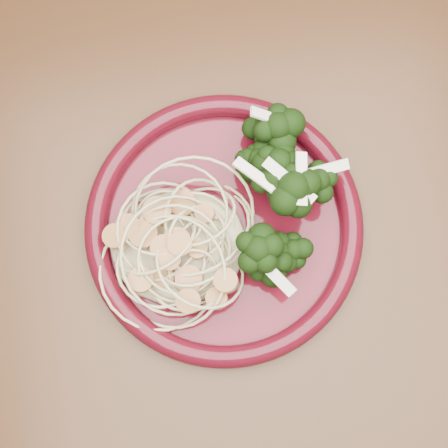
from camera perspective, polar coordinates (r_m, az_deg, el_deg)
name	(u,v)px	position (r m, az deg, el deg)	size (l,w,h in m)	color
dining_table	(190,186)	(0.74, -3.11, 3.53)	(1.20, 0.80, 0.75)	#472814
dinner_plate	(224,226)	(0.61, 0.00, -0.20)	(0.34, 0.34, 0.02)	#4B0B15
spaghetti_pile	(179,245)	(0.60, -4.13, -1.90)	(0.13, 0.12, 0.03)	beige
scallop_cluster	(176,237)	(0.56, -4.40, -1.23)	(0.13, 0.13, 0.04)	#BC8347
broccoli_pile	(279,195)	(0.60, 5.07, 2.64)	(0.10, 0.16, 0.06)	black
onion_garnish	(282,186)	(0.57, 5.37, 3.52)	(0.07, 0.10, 0.05)	white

